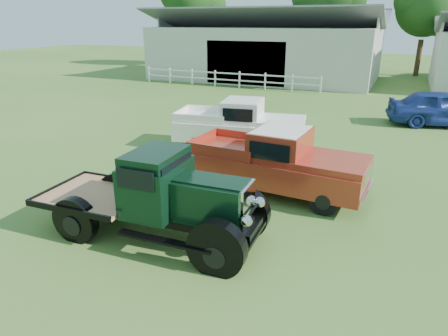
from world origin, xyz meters
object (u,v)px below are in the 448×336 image
at_px(vintage_flatbed, 154,195).
at_px(misc_car_blue, 444,108).
at_px(red_pickup, 276,161).
at_px(white_pickup, 240,125).

relative_size(vintage_flatbed, misc_car_blue, 1.07).
bearing_deg(red_pickup, misc_car_blue, 69.21).
xyz_separation_m(vintage_flatbed, misc_car_blue, (6.61, 14.38, -0.20)).
distance_m(red_pickup, misc_car_blue, 11.80).
bearing_deg(misc_car_blue, white_pickup, 121.48).
bearing_deg(white_pickup, misc_car_blue, 34.71).
height_order(red_pickup, white_pickup, red_pickup).
distance_m(white_pickup, misc_car_blue, 10.38).
height_order(vintage_flatbed, misc_car_blue, vintage_flatbed).
relative_size(red_pickup, white_pickup, 1.02).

